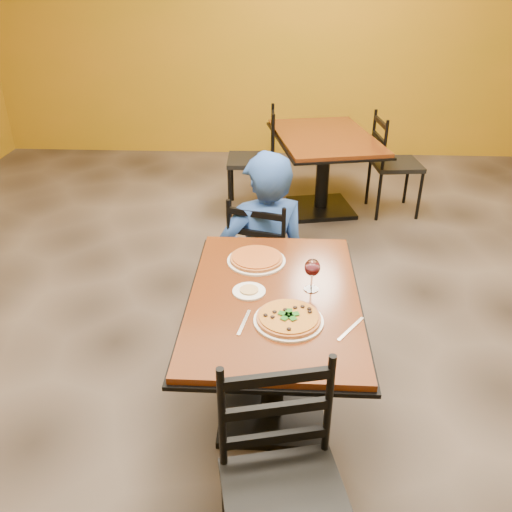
# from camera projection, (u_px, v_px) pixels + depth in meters

# --- Properties ---
(floor) EXTENTS (7.00, 8.00, 0.01)m
(floor) POSITION_uv_depth(u_px,v_px,m) (274.00, 351.00, 3.31)
(floor) COLOR black
(floor) RESTS_ON ground
(wall_back) EXTENTS (7.00, 0.01, 3.00)m
(wall_back) POSITION_uv_depth(u_px,v_px,m) (283.00, 27.00, 6.08)
(wall_back) COLOR #B67714
(wall_back) RESTS_ON ground
(table_main) EXTENTS (0.83, 1.23, 0.75)m
(table_main) POSITION_uv_depth(u_px,v_px,m) (273.00, 328.00, 2.60)
(table_main) COLOR #5E240E
(table_main) RESTS_ON floor
(table_second) EXTENTS (1.12, 1.45, 0.75)m
(table_second) POSITION_uv_depth(u_px,v_px,m) (324.00, 155.00, 4.95)
(table_second) COLOR #5E240E
(table_second) RESTS_ON floor
(chair_main_near) EXTENTS (0.51, 0.51, 0.95)m
(chair_main_near) POSITION_uv_depth(u_px,v_px,m) (286.00, 505.00, 1.84)
(chair_main_near) COLOR black
(chair_main_near) RESTS_ON floor
(chair_main_far) EXTENTS (0.50, 0.50, 0.88)m
(chair_main_far) POSITION_uv_depth(u_px,v_px,m) (265.00, 255.00, 3.50)
(chair_main_far) COLOR black
(chair_main_far) RESTS_ON floor
(chair_second_left) EXTENTS (0.46, 0.46, 0.99)m
(chair_second_left) POSITION_uv_depth(u_px,v_px,m) (251.00, 161.00, 5.02)
(chair_second_left) COLOR black
(chair_second_left) RESTS_ON floor
(chair_second_right) EXTENTS (0.48, 0.48, 0.95)m
(chair_second_right) POSITION_uv_depth(u_px,v_px,m) (396.00, 165.00, 4.96)
(chair_second_right) COLOR black
(chair_second_right) RESTS_ON floor
(diner) EXTENTS (0.68, 0.54, 1.17)m
(diner) POSITION_uv_depth(u_px,v_px,m) (265.00, 238.00, 3.40)
(diner) COLOR navy
(diner) RESTS_ON floor
(plate_main) EXTENTS (0.31, 0.31, 0.01)m
(plate_main) POSITION_uv_depth(u_px,v_px,m) (288.00, 321.00, 2.32)
(plate_main) COLOR white
(plate_main) RESTS_ON table_main
(pizza_main) EXTENTS (0.28, 0.28, 0.02)m
(pizza_main) POSITION_uv_depth(u_px,v_px,m) (289.00, 318.00, 2.31)
(pizza_main) COLOR maroon
(pizza_main) RESTS_ON plate_main
(plate_far) EXTENTS (0.31, 0.31, 0.01)m
(plate_far) POSITION_uv_depth(u_px,v_px,m) (256.00, 261.00, 2.79)
(plate_far) COLOR white
(plate_far) RESTS_ON table_main
(pizza_far) EXTENTS (0.28, 0.28, 0.02)m
(pizza_far) POSITION_uv_depth(u_px,v_px,m) (256.00, 258.00, 2.78)
(pizza_far) COLOR #BE6624
(pizza_far) RESTS_ON plate_far
(side_plate) EXTENTS (0.16, 0.16, 0.01)m
(side_plate) POSITION_uv_depth(u_px,v_px,m) (249.00, 291.00, 2.53)
(side_plate) COLOR white
(side_plate) RESTS_ON table_main
(dip) EXTENTS (0.09, 0.09, 0.01)m
(dip) POSITION_uv_depth(u_px,v_px,m) (249.00, 290.00, 2.52)
(dip) COLOR tan
(dip) RESTS_ON side_plate
(wine_glass) EXTENTS (0.08, 0.08, 0.18)m
(wine_glass) POSITION_uv_depth(u_px,v_px,m) (312.00, 274.00, 2.51)
(wine_glass) COLOR white
(wine_glass) RESTS_ON table_main
(fork) EXTENTS (0.05, 0.19, 0.00)m
(fork) POSITION_uv_depth(u_px,v_px,m) (244.00, 322.00, 2.31)
(fork) COLOR silver
(fork) RESTS_ON table_main
(knife) EXTENTS (0.13, 0.18, 0.00)m
(knife) POSITION_uv_depth(u_px,v_px,m) (351.00, 329.00, 2.27)
(knife) COLOR silver
(knife) RESTS_ON table_main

